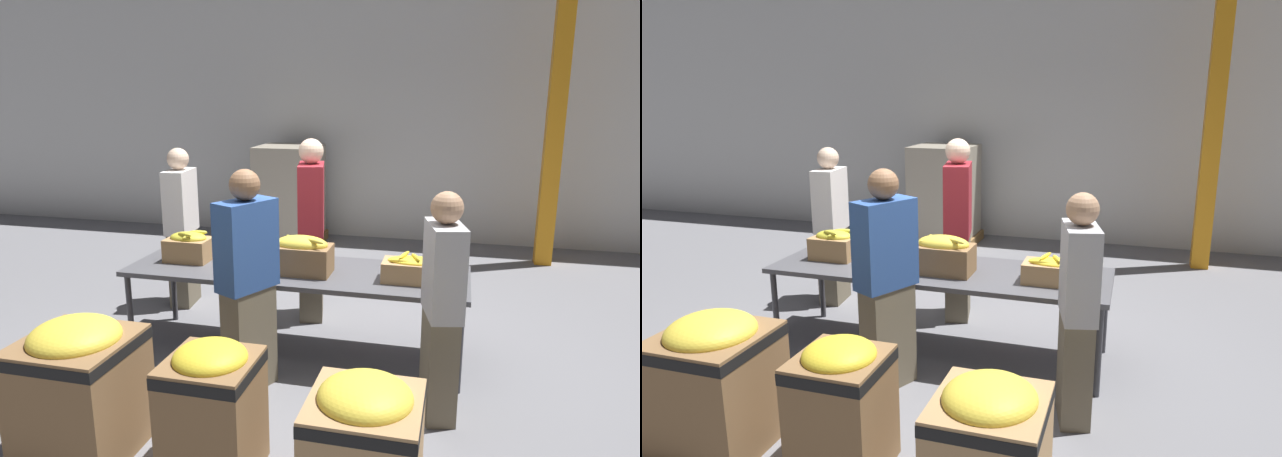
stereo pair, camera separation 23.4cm
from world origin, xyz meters
The scene contains 15 objects.
ground_plane centered at (0.00, 0.00, 0.00)m, with size 30.00×30.00×0.00m, color slate.
wall_back centered at (0.00, 4.08, 2.00)m, with size 16.00×0.08×4.00m.
sorting_table centered at (0.00, 0.00, 0.70)m, with size 2.84×0.88×0.75m.
banana_box_0 centered at (-0.98, 0.01, 0.88)m, with size 0.38×0.29×0.28m.
banana_box_1 centered at (0.07, -0.09, 0.90)m, with size 0.49×0.29×0.32m.
banana_box_2 centered at (0.98, -0.08, 0.85)m, with size 0.49×0.26×0.23m.
volunteer_0 centered at (-1.47, 0.82, 0.82)m, with size 0.27×0.46×1.64m.
volunteer_1 centered at (1.22, -0.72, 0.79)m, with size 0.30×0.46×1.58m.
volunteer_2 centered at (-0.08, 0.79, 0.88)m, with size 0.33×0.51×1.76m.
volunteer_3 centered at (-0.18, -0.66, 0.83)m, with size 0.40×0.50×1.67m.
donation_bin_0 centered at (-0.89, -1.67, 0.47)m, with size 0.64×0.64×0.88m.
donation_bin_1 centered at (-0.02, -1.67, 0.44)m, with size 0.51×0.51×0.83m.
donation_bin_2 centered at (0.87, -1.67, 0.38)m, with size 0.61×0.61×0.72m.
support_pillar centered at (2.38, 3.24, 2.00)m, with size 0.21×0.21×4.00m.
pallet_stack_0 centered at (-1.09, 3.37, 0.71)m, with size 0.93×0.93×1.43m.
Camera 1 is at (1.30, -4.37, 2.21)m, focal length 32.00 mm.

